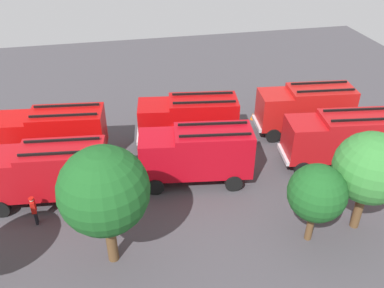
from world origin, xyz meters
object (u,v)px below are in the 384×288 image
fire_truck_4 (196,153)px  firefighter_0 (45,125)px  fire_truck_3 (339,137)px  tree_1 (317,193)px  tree_2 (104,191)px  tree_0 (370,168)px  firefighter_2 (73,131)px  fire_truck_5 (46,171)px  fire_truck_0 (305,107)px  firefighter_1 (34,209)px  fire_truck_1 (188,119)px  fire_truck_2 (53,133)px  traffic_cone_0 (253,116)px

fire_truck_4 → firefighter_0: size_ratio=4.46×
fire_truck_3 → tree_1: size_ratio=1.59×
tree_2 → tree_0: bearing=178.5°
fire_truck_3 → firefighter_2: fire_truck_3 is taller
tree_0 → fire_truck_5: bearing=-19.1°
fire_truck_0 → firefighter_0: size_ratio=4.43×
fire_truck_3 → firefighter_1: (19.44, 1.96, -1.11)m
fire_truck_1 → firefighter_1: (10.11, 6.44, -1.11)m
firefighter_2 → tree_1: tree_1 is taller
fire_truck_3 → tree_2: (15.29, 5.50, 2.31)m
fire_truck_4 → tree_2: (5.58, 5.62, 2.31)m
fire_truck_2 → fire_truck_3: bearing=173.1°
firefighter_2 → traffic_cone_0: (-14.25, -0.83, -0.76)m
firefighter_0 → firefighter_2: 2.71m
fire_truck_1 → tree_1: size_ratio=1.59×
firefighter_1 → tree_1: (-14.58, 4.27, 2.11)m
fire_truck_0 → tree_1: (4.55, 10.68, 1.00)m
fire_truck_4 → fire_truck_0: bearing=-147.4°
fire_truck_1 → fire_truck_2: bearing=7.9°
fire_truck_0 → firefighter_2: bearing=-0.1°
tree_1 → fire_truck_3: bearing=-128.0°
fire_truck_1 → tree_1: tree_1 is taller
fire_truck_1 → tree_1: bearing=120.7°
fire_truck_4 → tree_1: size_ratio=1.59×
fire_truck_2 → fire_truck_3: 19.23m
firefighter_2 → tree_2: (-2.35, 11.86, 3.42)m
traffic_cone_0 → fire_truck_5: bearing=25.1°
fire_truck_4 → traffic_cone_0: fire_truck_4 is taller
fire_truck_4 → firefighter_1: 10.02m
fire_truck_1 → firefighter_2: size_ratio=4.07×
tree_2 → traffic_cone_0: (-11.90, -12.69, -4.17)m
fire_truck_2 → tree_1: 17.53m
fire_truck_5 → firefighter_1: fire_truck_5 is taller
fire_truck_5 → tree_2: 6.89m
traffic_cone_0 → tree_1: bearing=83.7°
fire_truck_4 → tree_2: size_ratio=1.13×
fire_truck_3 → firefighter_1: bearing=13.0°
firefighter_0 → fire_truck_0: bearing=103.6°
firefighter_2 → fire_truck_1: bearing=49.8°
tree_0 → firefighter_2: bearing=-37.8°
fire_truck_3 → fire_truck_2: bearing=-6.3°
fire_truck_5 → tree_0: (-16.87, 5.85, 1.85)m
fire_truck_4 → fire_truck_5: (9.03, 0.12, 0.00)m
fire_truck_4 → firefighter_1: fire_truck_4 is taller
fire_truck_1 → tree_0: bearing=133.8°
firefighter_0 → fire_truck_5: bearing=31.4°
firefighter_2 → tree_2: 12.56m
fire_truck_0 → fire_truck_1: same height
fire_truck_3 → firefighter_0: (19.78, -8.02, -1.22)m
fire_truck_2 → tree_2: size_ratio=1.12×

